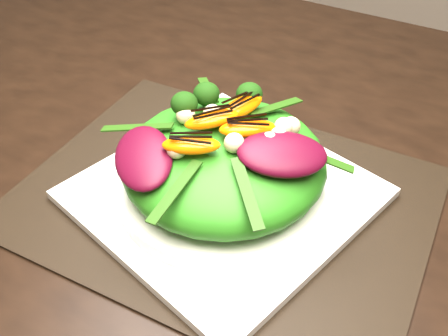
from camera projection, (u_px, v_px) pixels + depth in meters
The scene contains 10 objects.
dining_table at pixel (342, 193), 0.63m from camera, with size 1.60×0.90×0.75m, color black.
placemat at pixel (224, 198), 0.59m from camera, with size 0.44×0.34×0.00m, color black.
plate_base at pixel (224, 194), 0.58m from camera, with size 0.28×0.28×0.01m, color silver.
salad_bowl at pixel (224, 184), 0.57m from camera, with size 0.24×0.24×0.02m, color white.
lettuce_mound at pixel (224, 161), 0.55m from camera, with size 0.22×0.22×0.07m, color #2D7C17.
radicchio_leaf at pixel (282, 154), 0.50m from camera, with size 0.09×0.06×0.02m, color #3D0616.
orange_segment at pixel (231, 119), 0.53m from camera, with size 0.06×0.02×0.01m, color #FF6004.
broccoli_floret at pixel (180, 91), 0.57m from camera, with size 0.04×0.04×0.04m, color #153209.
macadamia_nut at pixel (237, 174), 0.48m from camera, with size 0.02×0.02×0.02m, color beige.
balsamic_drizzle at pixel (231, 112), 0.53m from camera, with size 0.04×0.00×0.00m, color black.
Camera 1 is at (0.10, -0.46, 1.16)m, focal length 42.00 mm.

